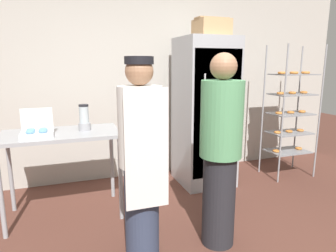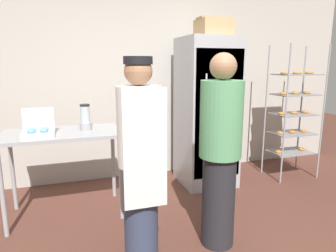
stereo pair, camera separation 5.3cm
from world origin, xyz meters
name	(u,v)px [view 1 (the left image)]	position (x,y,z in m)	size (l,w,h in m)	color
back_wall	(142,67)	(0.00, 2.23, 1.54)	(6.40, 0.12, 3.08)	#B7B2A8
refrigerator	(205,113)	(0.68, 1.61, 0.96)	(0.68, 0.73, 1.91)	#9EA0A5
baking_rack	(291,112)	(1.94, 1.45, 0.92)	(0.64, 0.44, 1.84)	#93969B
prep_counter	(62,143)	(-1.11, 1.26, 0.80)	(1.17, 0.65, 0.90)	#9EA0A5
donut_box	(37,132)	(-1.32, 1.12, 0.95)	(0.29, 0.22, 0.26)	white
blender_pitcher	(84,119)	(-0.87, 1.29, 1.02)	(0.12, 0.12, 0.27)	#99999E
cardboard_storage_box	(212,28)	(0.71, 1.56, 2.02)	(0.40, 0.35, 0.22)	tan
person_baker	(141,158)	(-0.52, 0.31, 0.85)	(0.35, 0.37, 1.64)	#333D56
person_customer	(220,151)	(0.17, 0.27, 0.85)	(0.36, 0.36, 1.67)	#232328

